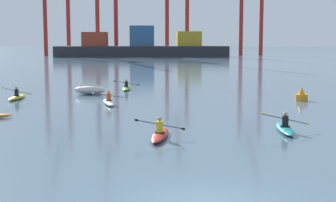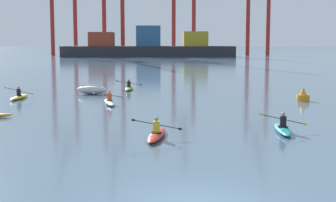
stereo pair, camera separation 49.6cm
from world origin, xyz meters
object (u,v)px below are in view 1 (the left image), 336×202
at_px(capsized_dinghy, 90,90).
at_px(kayak_red, 160,134).
at_px(channel_buoy, 301,96).
at_px(kayak_teal, 285,128).
at_px(kayak_yellow, 17,97).
at_px(gantry_crane_east_mid, 177,3).
at_px(kayak_white, 109,102).
at_px(container_barge, 142,47).
at_px(kayak_lime, 126,88).

distance_m(capsized_dinghy, kayak_red, 18.95).
distance_m(channel_buoy, kayak_teal, 12.83).
bearing_deg(kayak_yellow, channel_buoy, -5.10).
xyz_separation_m(channel_buoy, kayak_teal, (-4.58, -11.99, -0.19)).
height_order(gantry_crane_east_mid, kayak_white, gantry_crane_east_mid).
relative_size(container_barge, kayak_yellow, 13.77).
relative_size(channel_buoy, kayak_yellow, 0.29).
bearing_deg(kayak_white, channel_buoy, 5.92).
relative_size(container_barge, channel_buoy, 47.30).
bearing_deg(gantry_crane_east_mid, kayak_lime, -95.87).
bearing_deg(gantry_crane_east_mid, channel_buoy, -89.14).
bearing_deg(gantry_crane_east_mid, kayak_teal, -91.26).
bearing_deg(capsized_dinghy, kayak_teal, -56.89).
relative_size(kayak_red, kayak_teal, 1.00).
relative_size(container_barge, gantry_crane_east_mid, 1.47).
bearing_deg(container_barge, kayak_teal, -86.18).
bearing_deg(kayak_red, kayak_teal, 12.29).
bearing_deg(kayak_teal, kayak_white, 130.60).
height_order(gantry_crane_east_mid, kayak_yellow, gantry_crane_east_mid).
bearing_deg(container_barge, capsized_dinghy, -91.92).
distance_m(container_barge, kayak_red, 117.07).
distance_m(kayak_yellow, kayak_white, 7.68).
bearing_deg(channel_buoy, kayak_lime, 146.37).
height_order(container_barge, channel_buoy, container_barge).
bearing_deg(channel_buoy, kayak_teal, -110.92).
xyz_separation_m(kayak_lime, kayak_teal, (8.26, -20.53, 0.00)).
height_order(kayak_yellow, kayak_red, same).
relative_size(capsized_dinghy, kayak_lime, 0.82).
distance_m(container_barge, gantry_crane_east_mid, 21.16).
distance_m(gantry_crane_east_mid, kayak_white, 119.49).
distance_m(channel_buoy, kayak_lime, 15.43).
height_order(capsized_dinghy, kayak_yellow, kayak_yellow).
distance_m(channel_buoy, kayak_red, 16.92).
relative_size(capsized_dinghy, kayak_teal, 0.81).
relative_size(container_barge, kayak_teal, 13.73).
xyz_separation_m(capsized_dinghy, channel_buoy, (15.63, -4.97, 0.01)).
xyz_separation_m(kayak_yellow, kayak_teal, (16.01, -13.82, 0.00)).
distance_m(capsized_dinghy, channel_buoy, 16.40).
bearing_deg(kayak_red, gantry_crane_east_mid, 86.15).
bearing_deg(channel_buoy, kayak_yellow, 174.90).
height_order(channel_buoy, kayak_teal, channel_buoy).
xyz_separation_m(gantry_crane_east_mid, channel_buoy, (1.75, -116.44, -15.52)).
xyz_separation_m(kayak_white, kayak_teal, (9.06, -10.57, 0.00)).
relative_size(kayak_lime, kayak_red, 0.99).
distance_m(kayak_red, kayak_teal, 6.05).
distance_m(channel_buoy, kayak_yellow, 20.68).
height_order(kayak_yellow, kayak_white, same).
xyz_separation_m(gantry_crane_east_mid, kayak_yellow, (-18.84, -114.60, -15.71)).
distance_m(gantry_crane_east_mid, kayak_lime, 109.59).
bearing_deg(capsized_dinghy, kayak_lime, 52.08).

